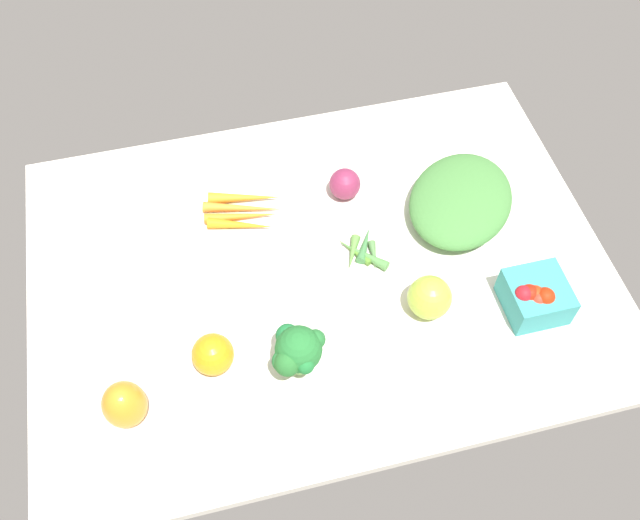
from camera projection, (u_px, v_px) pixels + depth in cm
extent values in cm
cube|color=silver|center=(320.00, 269.00, 127.24)|extent=(104.00, 76.00, 2.00)
ellipsoid|color=orange|center=(125.00, 405.00, 106.59)|extent=(9.44, 9.44, 9.01)
ellipsoid|color=#437D3B|center=(461.00, 200.00, 131.16)|extent=(29.87, 30.58, 6.12)
sphere|color=#9EBD3A|center=(430.00, 297.00, 118.21)|extent=(7.64, 7.64, 7.64)
cube|color=teal|center=(536.00, 297.00, 119.10)|extent=(10.11, 10.11, 6.27)
sphere|color=red|center=(529.00, 294.00, 116.41)|extent=(3.37, 3.37, 3.37)
sphere|color=red|center=(523.00, 294.00, 115.96)|extent=(3.01, 3.01, 3.01)
sphere|color=red|center=(539.00, 298.00, 116.06)|extent=(2.61, 2.61, 2.61)
sphere|color=red|center=(538.00, 300.00, 115.97)|extent=(2.88, 2.88, 2.88)
sphere|color=red|center=(535.00, 295.00, 116.53)|extent=(3.28, 3.28, 3.28)
sphere|color=red|center=(545.00, 297.00, 115.90)|extent=(3.36, 3.36, 3.36)
cylinder|color=#9BCD79|center=(299.00, 362.00, 113.50)|extent=(3.01, 3.01, 3.74)
sphere|color=#246D2F|center=(299.00, 349.00, 109.59)|extent=(7.64, 7.64, 7.64)
sphere|color=#267136|center=(283.00, 361.00, 108.83)|extent=(3.64, 3.64, 3.64)
sphere|color=#1F6E31|center=(305.00, 365.00, 107.78)|extent=(2.94, 2.94, 2.94)
sphere|color=#246830|center=(315.00, 339.00, 110.09)|extent=(3.30, 3.30, 3.30)
sphere|color=#1E6E36|center=(288.00, 336.00, 111.07)|extent=(3.93, 3.93, 3.93)
sphere|color=#26672C|center=(288.00, 363.00, 107.87)|extent=(4.27, 4.27, 4.27)
sphere|color=#82294A|center=(345.00, 184.00, 133.47)|extent=(6.08, 6.08, 6.08)
cone|color=orange|center=(241.00, 225.00, 130.34)|extent=(12.61, 5.99, 2.19)
cone|color=orange|center=(243.00, 216.00, 131.60)|extent=(14.45, 4.23, 2.05)
cone|color=orange|center=(244.00, 208.00, 132.70)|extent=(15.50, 6.21, 2.04)
cone|color=orange|center=(245.00, 198.00, 133.92)|extent=(14.30, 5.38, 2.39)
sphere|color=orange|center=(213.00, 354.00, 112.54)|extent=(6.94, 6.94, 6.94)
cone|color=#4D7B42|center=(374.00, 256.00, 126.77)|extent=(2.31, 6.21, 1.52)
cone|color=#53842D|center=(354.00, 251.00, 127.43)|extent=(5.63, 7.35, 1.44)
cone|color=#4E8644|center=(364.00, 256.00, 126.49)|extent=(8.25, 8.52, 1.89)
cone|color=#588C3E|center=(353.00, 253.00, 127.00)|extent=(4.65, 7.27, 1.80)
cone|color=#407B43|center=(365.00, 244.00, 128.02)|extent=(5.31, 7.75, 1.85)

